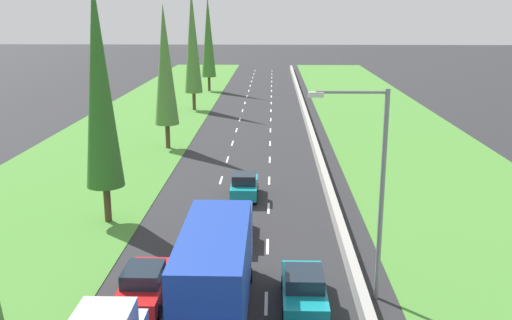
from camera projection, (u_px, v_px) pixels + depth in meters
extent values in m
plane|color=#28282B|center=(254.00, 125.00, 61.95)|extent=(300.00, 300.00, 0.00)
cube|color=#478433|center=(138.00, 124.00, 62.31)|extent=(14.00, 140.00, 0.04)
cube|color=#478433|center=(388.00, 125.00, 61.54)|extent=(14.00, 140.00, 0.04)
cube|color=#9E9B93|center=(307.00, 121.00, 61.68)|extent=(0.44, 120.00, 0.85)
cube|color=white|center=(183.00, 302.00, 24.28)|extent=(0.14, 2.00, 0.01)
cube|color=white|center=(201.00, 246.00, 30.08)|extent=(0.14, 2.00, 0.01)
cube|color=white|center=(213.00, 208.00, 35.89)|extent=(0.14, 2.00, 0.01)
cube|color=white|center=(221.00, 180.00, 41.69)|extent=(0.14, 2.00, 0.01)
cube|color=white|center=(227.00, 159.00, 47.49)|extent=(0.14, 2.00, 0.01)
cube|color=white|center=(232.00, 143.00, 53.30)|extent=(0.14, 2.00, 0.01)
cube|color=white|center=(236.00, 130.00, 59.10)|extent=(0.14, 2.00, 0.01)
cube|color=white|center=(240.00, 119.00, 64.90)|extent=(0.14, 2.00, 0.01)
cube|color=white|center=(243.00, 111.00, 70.70)|extent=(0.14, 2.00, 0.01)
cube|color=white|center=(245.00, 103.00, 76.51)|extent=(0.14, 2.00, 0.01)
cube|color=white|center=(247.00, 96.00, 82.31)|extent=(0.14, 2.00, 0.01)
cube|color=white|center=(249.00, 91.00, 88.11)|extent=(0.14, 2.00, 0.01)
cube|color=white|center=(250.00, 86.00, 93.92)|extent=(0.14, 2.00, 0.01)
cube|color=white|center=(252.00, 81.00, 99.72)|extent=(0.14, 2.00, 0.01)
cube|color=white|center=(253.00, 78.00, 105.52)|extent=(0.14, 2.00, 0.01)
cube|color=white|center=(254.00, 74.00, 111.33)|extent=(0.14, 2.00, 0.01)
cube|color=white|center=(255.00, 71.00, 117.13)|extent=(0.14, 2.00, 0.01)
cube|color=white|center=(266.00, 303.00, 24.18)|extent=(0.14, 2.00, 0.01)
cube|color=white|center=(268.00, 247.00, 29.98)|extent=(0.14, 2.00, 0.01)
cube|color=white|center=(269.00, 208.00, 35.79)|extent=(0.14, 2.00, 0.01)
cube|color=white|center=(269.00, 181.00, 41.59)|extent=(0.14, 2.00, 0.01)
cube|color=white|center=(270.00, 160.00, 47.39)|extent=(0.14, 2.00, 0.01)
cube|color=white|center=(270.00, 143.00, 53.20)|extent=(0.14, 2.00, 0.01)
cube|color=white|center=(270.00, 130.00, 59.00)|extent=(0.14, 2.00, 0.01)
cube|color=white|center=(271.00, 120.00, 64.80)|extent=(0.14, 2.00, 0.01)
cube|color=white|center=(271.00, 111.00, 70.61)|extent=(0.14, 2.00, 0.01)
cube|color=white|center=(271.00, 103.00, 76.41)|extent=(0.14, 2.00, 0.01)
cube|color=white|center=(271.00, 97.00, 82.21)|extent=(0.14, 2.00, 0.01)
cube|color=white|center=(271.00, 91.00, 88.02)|extent=(0.14, 2.00, 0.01)
cube|color=white|center=(272.00, 86.00, 93.82)|extent=(0.14, 2.00, 0.01)
cube|color=white|center=(272.00, 81.00, 99.62)|extent=(0.14, 2.00, 0.01)
cube|color=white|center=(272.00, 78.00, 105.43)|extent=(0.14, 2.00, 0.01)
cube|color=white|center=(272.00, 74.00, 111.23)|extent=(0.14, 2.00, 0.01)
cube|color=white|center=(272.00, 71.00, 117.03)|extent=(0.14, 2.00, 0.01)
cube|color=black|center=(218.00, 306.00, 22.78)|extent=(2.20, 9.40, 0.56)
cube|color=#1E47B7|center=(225.00, 235.00, 25.88)|extent=(2.40, 2.20, 2.50)
cube|color=#19389E|center=(215.00, 273.00, 21.23)|extent=(2.44, 7.20, 3.30)
cylinder|color=black|center=(201.00, 275.00, 26.08)|extent=(0.22, 0.64, 0.64)
cylinder|color=black|center=(250.00, 275.00, 26.01)|extent=(0.22, 0.64, 0.64)
cube|color=red|center=(231.00, 227.00, 30.84)|extent=(1.76, 4.50, 0.72)
cube|color=#19232D|center=(230.00, 216.00, 30.53)|extent=(1.56, 1.90, 0.60)
cylinder|color=black|center=(218.00, 224.00, 32.30)|extent=(0.22, 0.64, 0.64)
cylinder|color=black|center=(247.00, 224.00, 32.26)|extent=(0.22, 0.64, 0.64)
cylinder|color=black|center=(213.00, 243.00, 29.60)|extent=(0.22, 0.64, 0.64)
cylinder|color=black|center=(244.00, 244.00, 29.56)|extent=(0.22, 0.64, 0.64)
cube|color=teal|center=(245.00, 187.00, 37.66)|extent=(1.68, 3.90, 0.76)
cube|color=#19232D|center=(244.00, 179.00, 37.20)|extent=(1.52, 1.60, 0.64)
cylinder|color=black|center=(234.00, 187.00, 38.95)|extent=(0.22, 0.64, 0.64)
cylinder|color=black|center=(257.00, 188.00, 38.91)|extent=(0.22, 0.64, 0.64)
cylinder|color=black|center=(232.00, 199.00, 36.61)|extent=(0.22, 0.64, 0.64)
cylinder|color=black|center=(256.00, 199.00, 36.57)|extent=(0.22, 0.64, 0.64)
cube|color=teal|center=(304.00, 291.00, 23.77)|extent=(1.76, 4.50, 0.72)
cube|color=#19232D|center=(304.00, 278.00, 23.45)|extent=(1.56, 1.90, 0.60)
cylinder|color=black|center=(284.00, 284.00, 25.23)|extent=(0.22, 0.64, 0.64)
cylinder|color=black|center=(320.00, 284.00, 25.18)|extent=(0.22, 0.64, 0.64)
cylinder|color=black|center=(285.00, 316.00, 22.53)|extent=(0.22, 0.64, 0.64)
cylinder|color=black|center=(326.00, 317.00, 22.48)|extent=(0.22, 0.64, 0.64)
cube|color=red|center=(145.00, 287.00, 24.14)|extent=(1.76, 4.50, 0.72)
cube|color=#19232D|center=(143.00, 274.00, 23.82)|extent=(1.56, 1.90, 0.60)
cylinder|color=black|center=(134.00, 280.00, 25.60)|extent=(0.22, 0.64, 0.64)
cylinder|color=black|center=(170.00, 280.00, 25.55)|extent=(0.22, 0.64, 0.64)
cylinder|color=black|center=(118.00, 311.00, 22.90)|extent=(0.22, 0.64, 0.64)
cylinder|color=black|center=(158.00, 312.00, 22.85)|extent=(0.22, 0.64, 0.64)
cylinder|color=#4C3823|center=(107.00, 204.00, 33.28)|extent=(0.41, 0.41, 2.20)
cone|color=#2D6623|center=(99.00, 84.00, 31.52)|extent=(2.15, 2.15, 11.71)
cylinder|color=#4C3823|center=(168.00, 136.00, 51.16)|extent=(0.40, 0.40, 2.20)
cone|color=#4C7F38|center=(165.00, 65.00, 49.57)|extent=(2.11, 2.11, 10.39)
cylinder|color=#4C3823|center=(194.00, 101.00, 70.79)|extent=(0.41, 0.41, 2.20)
cone|color=#4C7F38|center=(192.00, 41.00, 68.95)|extent=(2.16, 2.16, 12.36)
cylinder|color=#4C3823|center=(209.00, 84.00, 87.50)|extent=(0.41, 0.41, 2.20)
cone|color=#3D752D|center=(208.00, 37.00, 85.71)|extent=(2.15, 2.15, 11.94)
cylinder|color=gray|center=(382.00, 198.00, 23.53)|extent=(0.20, 0.20, 9.00)
cylinder|color=gray|center=(352.00, 92.00, 22.47)|extent=(2.80, 0.12, 0.12)
cube|color=silver|center=(316.00, 95.00, 22.54)|extent=(0.60, 0.28, 0.20)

